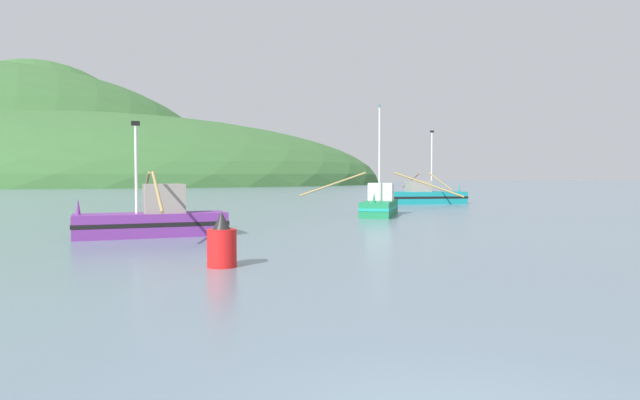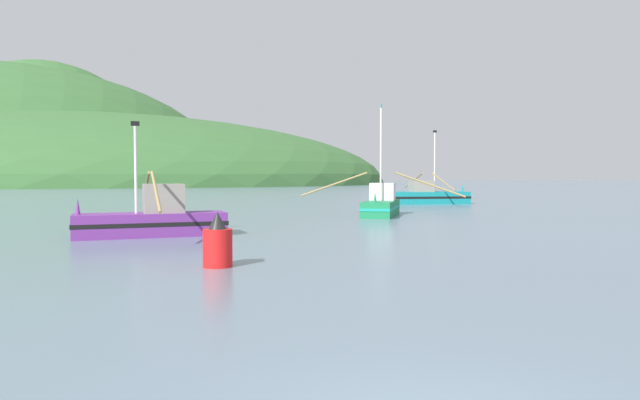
% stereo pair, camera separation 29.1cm
% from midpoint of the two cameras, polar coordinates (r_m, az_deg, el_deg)
% --- Properties ---
extents(hill_far_center, '(99.01, 79.21, 99.57)m').
position_cam_midpoint_polar(hill_far_center, '(264.66, -26.29, 1.58)').
color(hill_far_center, '#386633').
rests_on(hill_far_center, ground).
extents(hill_mid_left, '(208.83, 167.06, 45.73)m').
position_cam_midpoint_polar(hill_mid_left, '(210.09, -23.76, 1.47)').
color(hill_mid_left, '#386633').
rests_on(hill_mid_left, ground).
extents(fishing_boat_purple, '(6.67, 8.86, 4.95)m').
position_cam_midpoint_polar(fishing_boat_purple, '(26.03, -16.40, -1.87)').
color(fishing_boat_purple, '#6B2D84').
rests_on(fishing_boat_purple, ground).
extents(fishing_boat_green, '(10.33, 6.52, 7.27)m').
position_cam_midpoint_polar(fishing_boat_green, '(38.35, 5.69, -0.48)').
color(fishing_boat_green, '#197A47').
rests_on(fishing_boat_green, ground).
extents(fishing_boat_teal, '(7.83, 12.90, 6.85)m').
position_cam_midpoint_polar(fishing_boat_teal, '(54.86, 10.02, 0.39)').
color(fishing_boat_teal, '#147F84').
rests_on(fishing_boat_teal, ground).
extents(channel_buoy, '(0.85, 0.85, 1.59)m').
position_cam_midpoint_polar(channel_buoy, '(16.84, -10.15, -4.31)').
color(channel_buoy, red).
rests_on(channel_buoy, ground).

